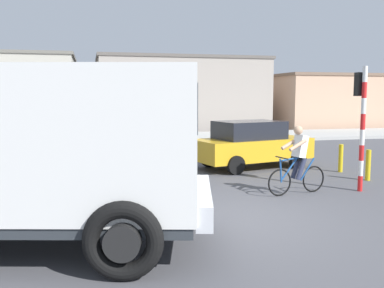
% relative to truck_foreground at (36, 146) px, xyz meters
% --- Properties ---
extents(ground_plane, '(120.00, 120.00, 0.00)m').
position_rel_truck_foreground_xyz_m(ground_plane, '(3.66, 1.15, -1.67)').
color(ground_plane, '#4C4C51').
extents(sidewalk_far, '(80.00, 5.00, 0.16)m').
position_rel_truck_foreground_xyz_m(sidewalk_far, '(3.66, 16.35, -1.59)').
color(sidewalk_far, '#ADADA8').
rests_on(sidewalk_far, ground).
extents(truck_foreground, '(5.85, 3.76, 2.90)m').
position_rel_truck_foreground_xyz_m(truck_foreground, '(0.00, 0.00, 0.00)').
color(truck_foreground, white).
rests_on(truck_foreground, ground).
extents(cyclist, '(1.70, 0.56, 1.72)m').
position_rel_truck_foreground_xyz_m(cyclist, '(5.87, 2.47, -0.80)').
color(cyclist, black).
rests_on(cyclist, ground).
extents(traffic_light_pole, '(0.24, 0.43, 3.20)m').
position_rel_truck_foreground_xyz_m(traffic_light_pole, '(7.61, 2.47, 0.40)').
color(traffic_light_pole, red).
rests_on(traffic_light_pole, ground).
extents(car_red_near, '(4.30, 2.63, 1.60)m').
position_rel_truck_foreground_xyz_m(car_red_near, '(6.19, 6.43, -0.85)').
color(car_red_near, gold).
rests_on(car_red_near, ground).
extents(bollard_near, '(0.14, 0.14, 0.90)m').
position_rel_truck_foreground_xyz_m(bollard_near, '(8.68, 3.56, -1.22)').
color(bollard_near, gold).
rests_on(bollard_near, ground).
extents(bollard_far, '(0.14, 0.14, 0.90)m').
position_rel_truck_foreground_xyz_m(bollard_far, '(8.68, 4.96, -1.22)').
color(bollard_far, gold).
rests_on(bollard_far, ground).
extents(building_mid_block, '(11.71, 6.12, 5.07)m').
position_rel_truck_foreground_xyz_m(building_mid_block, '(7.22, 22.87, 0.87)').
color(building_mid_block, '#9E9389').
rests_on(building_mid_block, ground).
extents(building_corner_right, '(9.87, 7.12, 4.00)m').
position_rel_truck_foreground_xyz_m(building_corner_right, '(19.22, 22.92, 0.34)').
color(building_corner_right, tan).
rests_on(building_corner_right, ground).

